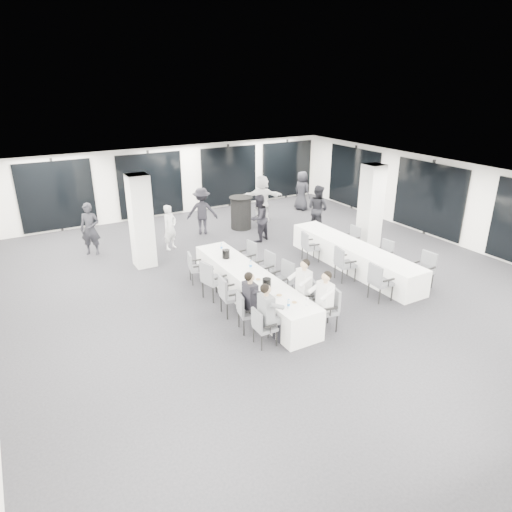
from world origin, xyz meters
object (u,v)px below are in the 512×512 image
(chair_main_left_mid, at_px, (228,294))
(chair_side_right_far, at_px, (352,238))
(ice_bucket_far, at_px, (226,254))
(chair_main_left_far, at_px, (195,266))
(chair_side_right_near, at_px, (425,267))
(chair_main_left_near, at_px, (262,325))
(chair_main_left_second, at_px, (246,310))
(chair_main_right_mid, at_px, (284,277))
(standing_guest_a, at_px, (170,224))
(standing_guest_e, at_px, (302,188))
(banquet_table_side, at_px, (353,257))
(chair_main_left_fourth, at_px, (211,278))
(ice_bucket_near, at_px, (267,283))
(chair_main_right_second, at_px, (307,295))
(chair_side_left_far, at_px, (309,245))
(standing_guest_b, at_px, (259,215))
(standing_guest_h, at_px, (318,206))
(standing_guest_f, at_px, (262,195))
(chair_main_right_near, at_px, (328,306))
(chair_side_left_near, at_px, (379,280))
(chair_main_right_far, at_px, (248,255))
(chair_side_left_mid, at_px, (343,262))
(standing_guest_g, at_px, (90,226))
(chair_side_right_mid, at_px, (385,253))
(banquet_table_main, at_px, (251,287))

(chair_main_left_mid, xyz_separation_m, chair_side_right_far, (5.34, 1.72, -0.05))
(ice_bucket_far, bearing_deg, chair_main_left_far, 148.17)
(ice_bucket_far, bearing_deg, chair_side_right_near, -32.08)
(chair_main_left_near, distance_m, chair_main_left_second, 0.70)
(chair_main_right_mid, height_order, standing_guest_a, standing_guest_a)
(standing_guest_e, bearing_deg, standing_guest_a, 93.13)
(chair_main_left_mid, bearing_deg, banquet_table_side, 103.81)
(chair_main_left_fourth, height_order, ice_bucket_near, chair_main_left_fourth)
(chair_main_left_second, bearing_deg, chair_main_right_second, 100.26)
(chair_main_right_mid, distance_m, ice_bucket_near, 1.16)
(chair_main_left_second, relative_size, ice_bucket_near, 3.97)
(chair_side_left_far, relative_size, standing_guest_e, 0.50)
(chair_main_left_mid, height_order, standing_guest_e, standing_guest_e)
(standing_guest_b, bearing_deg, ice_bucket_far, 21.96)
(standing_guest_e, bearing_deg, standing_guest_h, 143.96)
(standing_guest_b, bearing_deg, chair_side_right_near, 87.24)
(standing_guest_a, bearing_deg, standing_guest_f, -12.23)
(chair_main_right_near, height_order, standing_guest_f, standing_guest_f)
(standing_guest_e, bearing_deg, chair_main_right_mid, 129.78)
(chair_side_left_near, bearing_deg, chair_main_right_far, -146.05)
(chair_side_left_mid, xyz_separation_m, standing_guest_g, (-5.70, 5.62, 0.40))
(chair_side_right_mid, height_order, chair_side_right_far, chair_side_right_far)
(chair_main_left_far, bearing_deg, chair_side_left_far, 97.52)
(chair_main_right_second, relative_size, standing_guest_e, 0.48)
(chair_main_right_mid, relative_size, chair_side_right_mid, 1.12)
(chair_main_left_near, bearing_deg, standing_guest_b, 152.21)
(chair_side_left_far, bearing_deg, chair_main_left_mid, -51.52)
(banquet_table_side, xyz_separation_m, chair_side_right_near, (0.84, -1.93, 0.18))
(chair_side_left_mid, bearing_deg, chair_main_left_mid, -77.18)
(banquet_table_side, relative_size, chair_main_left_fourth, 4.81)
(chair_main_left_second, xyz_separation_m, standing_guest_e, (6.90, 7.64, 0.41))
(banquet_table_side, xyz_separation_m, chair_main_left_mid, (-4.52, -0.70, 0.19))
(standing_guest_e, xyz_separation_m, standing_guest_g, (-8.92, -0.96, 0.02))
(standing_guest_e, bearing_deg, banquet_table_side, 146.57)
(chair_main_left_mid, distance_m, standing_guest_f, 7.77)
(chair_side_right_far, bearing_deg, chair_main_right_far, 80.89)
(ice_bucket_near, bearing_deg, chair_main_left_mid, 145.98)
(chair_side_left_mid, distance_m, ice_bucket_near, 3.02)
(chair_main_left_near, distance_m, ice_bucket_far, 3.33)
(chair_main_right_second, distance_m, standing_guest_e, 9.30)
(banquet_table_side, xyz_separation_m, standing_guest_f, (0.08, 5.53, 0.66))
(banquet_table_main, relative_size, chair_main_right_far, 5.43)
(banquet_table_main, bearing_deg, chair_side_right_near, -19.73)
(chair_main_right_far, bearing_deg, chair_side_left_mid, -139.63)
(chair_main_left_near, distance_m, chair_side_left_mid, 4.07)
(banquet_table_side, bearing_deg, standing_guest_e, 68.50)
(banquet_table_side, distance_m, chair_side_left_mid, 1.00)
(chair_main_left_far, xyz_separation_m, standing_guest_g, (-2.03, 3.69, 0.46))
(standing_guest_e, relative_size, ice_bucket_near, 7.99)
(standing_guest_g, bearing_deg, standing_guest_h, 15.72)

